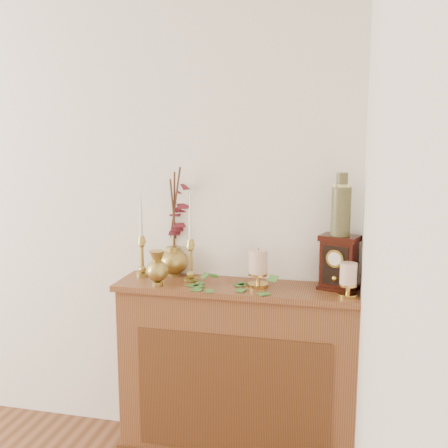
% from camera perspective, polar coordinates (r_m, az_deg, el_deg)
% --- Properties ---
extents(console_shelf, '(1.24, 0.34, 0.93)m').
position_cam_1_polar(console_shelf, '(2.83, 1.44, -16.27)').
color(console_shelf, brown).
rests_on(console_shelf, ground).
extents(candlestick_left, '(0.07, 0.07, 0.45)m').
position_cam_1_polar(candlestick_left, '(2.82, -8.93, -2.73)').
color(candlestick_left, '#B09646').
rests_on(candlestick_left, console_shelf).
extents(candlestick_center, '(0.08, 0.08, 0.45)m').
position_cam_1_polar(candlestick_center, '(2.68, -3.65, -3.21)').
color(candlestick_center, '#B09646').
rests_on(candlestick_center, console_shelf).
extents(bud_vase, '(0.11, 0.11, 0.18)m').
position_cam_1_polar(bud_vase, '(2.65, -7.28, -4.81)').
color(bud_vase, '#B09646').
rests_on(bud_vase, console_shelf).
extents(ginger_jar, '(0.24, 0.26, 0.59)m').
position_cam_1_polar(ginger_jar, '(2.83, -5.00, -0.22)').
color(ginger_jar, '#B09646').
rests_on(ginger_jar, console_shelf).
extents(pillar_candle_left, '(0.10, 0.10, 0.20)m').
position_cam_1_polar(pillar_candle_left, '(2.60, 3.74, -4.63)').
color(pillar_candle_left, gold).
rests_on(pillar_candle_left, console_shelf).
extents(pillar_candle_right, '(0.09, 0.09, 0.17)m').
position_cam_1_polar(pillar_candle_right, '(2.51, 13.38, -5.73)').
color(pillar_candle_right, gold).
rests_on(pillar_candle_right, console_shelf).
extents(ivy_garland, '(0.43, 0.21, 0.09)m').
position_cam_1_polar(ivy_garland, '(2.58, 1.44, -6.74)').
color(ivy_garland, '#3B6E2A').
rests_on(ivy_garland, console_shelf).
extents(mantel_clock, '(0.21, 0.18, 0.27)m').
position_cam_1_polar(mantel_clock, '(2.60, 12.38, -4.18)').
color(mantel_clock, black).
rests_on(mantel_clock, console_shelf).
extents(ceramic_vase, '(0.09, 0.09, 0.30)m').
position_cam_1_polar(ceramic_vase, '(2.56, 12.62, 1.76)').
color(ceramic_vase, '#183021').
rests_on(ceramic_vase, mantel_clock).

